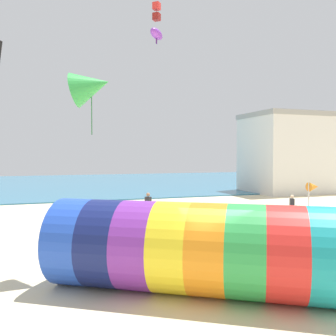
% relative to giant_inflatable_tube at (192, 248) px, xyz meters
% --- Properties ---
extents(ground_plane, '(120.00, 120.00, 0.00)m').
position_rel_giant_inflatable_tube_xyz_m(ground_plane, '(0.73, -0.08, -1.29)').
color(ground_plane, beige).
extents(sea, '(120.00, 40.00, 0.10)m').
position_rel_giant_inflatable_tube_xyz_m(sea, '(0.73, 41.70, -1.24)').
color(sea, teal).
rests_on(sea, ground).
extents(giant_inflatable_tube, '(8.24, 6.61, 2.59)m').
position_rel_giant_inflatable_tube_xyz_m(giant_inflatable_tube, '(0.00, 0.00, 0.00)').
color(giant_inflatable_tube, blue).
rests_on(giant_inflatable_tube, ground).
extents(kite_green_delta, '(1.79, 1.66, 2.35)m').
position_rel_giant_inflatable_tube_xyz_m(kite_green_delta, '(-2.37, 3.05, 4.94)').
color(kite_green_delta, green).
extents(kite_purple_parafoil, '(1.36, 1.60, 0.82)m').
position_rel_giant_inflatable_tube_xyz_m(kite_purple_parafoil, '(1.92, 9.35, 9.01)').
color(kite_purple_parafoil, purple).
extents(kite_red_box, '(0.70, 0.70, 1.42)m').
position_rel_giant_inflatable_tube_xyz_m(kite_red_box, '(4.62, 17.78, 13.51)').
color(kite_red_box, red).
extents(bystander_mid_beach, '(0.35, 0.42, 1.55)m').
position_rel_giant_inflatable_tube_xyz_m(bystander_mid_beach, '(10.16, 8.71, -0.52)').
color(bystander_mid_beach, black).
rests_on(bystander_mid_beach, ground).
extents(bystander_far_left, '(0.39, 0.42, 1.68)m').
position_rel_giant_inflatable_tube_xyz_m(bystander_far_left, '(2.08, 11.52, -0.44)').
color(bystander_far_left, black).
rests_on(bystander_far_left, ground).
extents(promenade_building, '(9.49, 6.80, 8.18)m').
position_rel_giant_inflatable_tube_xyz_m(promenade_building, '(21.13, 22.93, 2.81)').
color(promenade_building, silver).
rests_on(promenade_building, ground).
extents(beach_flag, '(0.47, 0.36, 2.89)m').
position_rel_giant_inflatable_tube_xyz_m(beach_flag, '(5.82, 1.90, 1.28)').
color(beach_flag, silver).
rests_on(beach_flag, ground).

